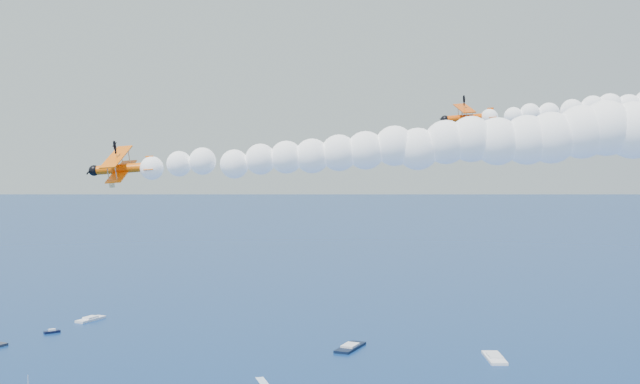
# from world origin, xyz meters

# --- Properties ---
(biplane_lead) EXTENTS (7.93, 9.14, 6.61)m
(biplane_lead) POSITION_xyz_m (18.84, 38.26, 59.75)
(biplane_lead) COLOR #EB4E04
(biplane_trail) EXTENTS (7.27, 8.62, 6.80)m
(biplane_trail) POSITION_xyz_m (-18.07, 8.10, 53.86)
(biplane_trail) COLOR #FF6305
(smoke_trail_trail) EXTENTS (55.34, 9.16, 9.93)m
(smoke_trail_trail) POSITION_xyz_m (9.61, 9.01, 55.95)
(smoke_trail_trail) COLOR white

